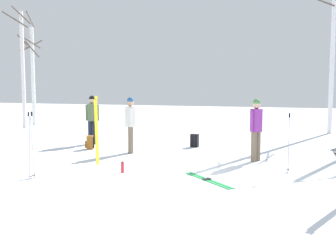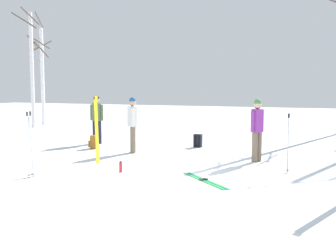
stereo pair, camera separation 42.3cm
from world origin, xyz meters
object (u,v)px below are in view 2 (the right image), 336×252
(backpack_1, at_px, (198,141))
(ski_pair_planted_1, at_px, (97,131))
(person_1, at_px, (133,121))
(person_2, at_px, (97,116))
(ski_poles_0, at_px, (288,142))
(backpack_0, at_px, (93,142))
(birch_tree_0, at_px, (42,73))
(person_0, at_px, (257,126))
(ski_poles_1, at_px, (30,143))
(water_bottle_0, at_px, (121,167))
(ski_pair_lying_1, at_px, (205,180))
(birch_tree_1, at_px, (32,67))

(backpack_1, bearing_deg, ski_pair_planted_1, -113.47)
(person_1, distance_m, person_2, 2.46)
(ski_poles_0, height_order, backpack_0, ski_poles_0)
(ski_poles_0, bearing_deg, birch_tree_0, 148.19)
(person_0, xyz_separation_m, backpack_1, (-2.24, 1.98, -0.77))
(ski_poles_1, bearing_deg, backpack_0, 101.49)
(ski_poles_1, distance_m, backpack_0, 4.36)
(person_0, bearing_deg, water_bottle_0, -138.45)
(person_0, height_order, birch_tree_0, birch_tree_0)
(person_0, distance_m, ski_poles_1, 5.89)
(person_2, relative_size, water_bottle_0, 6.37)
(person_1, distance_m, ski_pair_lying_1, 4.33)
(ski_poles_1, relative_size, birch_tree_0, 0.30)
(ski_poles_1, distance_m, birch_tree_0, 13.10)
(person_0, height_order, person_1, same)
(water_bottle_0, bearing_deg, ski_poles_0, 18.40)
(birch_tree_0, bearing_deg, ski_poles_0, -31.81)
(person_1, bearing_deg, water_bottle_0, -70.85)
(ski_pair_planted_1, height_order, birch_tree_0, birch_tree_0)
(ski_poles_0, bearing_deg, person_1, 162.76)
(ski_poles_0, height_order, birch_tree_1, birch_tree_1)
(ski_poles_1, bearing_deg, person_1, 79.76)
(person_1, xyz_separation_m, ski_poles_0, (4.72, -1.46, -0.22))
(person_0, distance_m, water_bottle_0, 3.92)
(ski_pair_planted_1, relative_size, birch_tree_1, 0.32)
(person_0, xyz_separation_m, ski_pair_lying_1, (-0.73, -2.70, -0.97))
(person_0, height_order, birch_tree_1, birch_tree_1)
(ski_poles_0, xyz_separation_m, backpack_1, (-3.15, 3.26, -0.55))
(ski_pair_planted_1, distance_m, water_bottle_0, 1.47)
(ski_pair_planted_1, relative_size, backpack_0, 4.12)
(birch_tree_0, bearing_deg, person_2, -40.03)
(ski_poles_1, height_order, birch_tree_0, birch_tree_0)
(person_2, height_order, backpack_1, person_2)
(person_0, bearing_deg, backpack_1, 138.53)
(person_1, bearing_deg, birch_tree_0, 141.44)
(ski_poles_1, height_order, backpack_1, ski_poles_1)
(person_1, xyz_separation_m, ski_pair_lying_1, (3.08, -2.88, -0.97))
(birch_tree_0, bearing_deg, person_0, -29.28)
(person_0, xyz_separation_m, backpack_0, (-5.38, 0.47, -0.77))
(ski_poles_1, distance_m, birch_tree_1, 11.70)
(ski_pair_planted_1, bearing_deg, backpack_0, 122.51)
(ski_poles_0, distance_m, birch_tree_0, 15.40)
(water_bottle_0, bearing_deg, person_2, 126.23)
(person_1, height_order, water_bottle_0, person_1)
(ski_poles_1, xyz_separation_m, birch_tree_0, (-7.56, 10.54, 1.88))
(person_2, height_order, ski_poles_0, person_2)
(birch_tree_0, relative_size, birch_tree_1, 0.88)
(water_bottle_0, bearing_deg, birch_tree_0, 134.70)
(person_1, relative_size, ski_pair_planted_1, 0.95)
(ski_poles_0, distance_m, ski_poles_1, 5.97)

